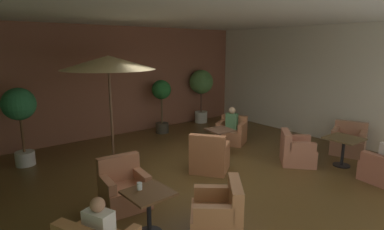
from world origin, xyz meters
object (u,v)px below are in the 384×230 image
armchair_front_right_south (296,151)px  potted_tree_mid_right (201,86)px  iced_drink_cup (140,186)px  armchair_front_left_north (218,216)px  cafe_table_front_left (149,204)px  patron_with_friend (99,225)px  patio_umbrella_tall_red (108,63)px  patron_blue_shirt (232,119)px  armchair_front_right_east (349,142)px  armchair_mid_center_east (210,157)px  armchair_mid_center_north (232,133)px  potted_tree_left_corner (162,98)px  potted_tree_mid_left (20,111)px  armchair_front_left_east (124,189)px  cafe_table_mid_center (220,137)px  cafe_table_front_right (344,144)px

armchair_front_right_south → potted_tree_mid_right: 4.92m
iced_drink_cup → armchair_front_left_north: bearing=-43.3°
cafe_table_front_left → patron_with_friend: patron_with_friend is taller
patio_umbrella_tall_red → patron_blue_shirt: (3.35, -0.80, -1.69)m
armchair_front_left_north → patio_umbrella_tall_red: patio_umbrella_tall_red is taller
armchair_front_left_north → armchair_front_right_east: 5.31m
iced_drink_cup → armchair_mid_center_east: bearing=25.8°
armchair_front_left_north → iced_drink_cup: armchair_front_left_north is taller
potted_tree_mid_right → patron_blue_shirt: 2.83m
armchair_mid_center_north → potted_tree_left_corner: (-1.02, 2.22, 0.88)m
armchair_front_left_north → armchair_front_right_east: armchair_front_left_north is taller
armchair_front_right_south → armchair_mid_center_east: 2.20m
armchair_front_right_south → patio_umbrella_tall_red: bearing=139.5°
patron_blue_shirt → potted_tree_mid_left: bearing=160.9°
armchair_front_left_east → patron_with_friend: patron_with_friend is taller
armchair_front_right_east → cafe_table_mid_center: (-2.79, 2.02, 0.17)m
potted_tree_mid_right → patron_with_friend: size_ratio=3.15×
armchair_front_left_north → patron_with_friend: bearing=171.3°
iced_drink_cup → armchair_mid_center_north: bearing=28.9°
armchair_front_left_north → armchair_front_right_east: size_ratio=1.05×
cafe_table_mid_center → armchair_mid_center_east: size_ratio=0.64×
armchair_front_left_east → potted_tree_mid_right: bearing=38.5°
patio_umbrella_tall_red → potted_tree_mid_right: 4.78m
armchair_front_right_east → potted_tree_left_corner: bearing=120.3°
armchair_mid_center_north → patron_blue_shirt: (-0.03, -0.02, 0.42)m
patron_blue_shirt → cafe_table_front_right: bearing=-74.5°
patron_with_friend → armchair_front_left_east: bearing=55.0°
patron_with_friend → cafe_table_front_right: bearing=0.2°
armchair_mid_center_north → armchair_front_left_east: bearing=-160.2°
armchair_front_left_east → potted_tree_left_corner: 4.98m
cafe_table_front_left → armchair_front_right_south: 4.36m
armchair_front_left_north → patio_umbrella_tall_red: 4.51m
cafe_table_front_left → armchair_mid_center_east: 2.69m
patio_umbrella_tall_red → patron_blue_shirt: patio_umbrella_tall_red is taller
cafe_table_front_left → patron_blue_shirt: bearing=30.7°
armchair_front_right_east → iced_drink_cup: (-6.14, 0.18, 0.44)m
cafe_table_mid_center → patron_with_friend: size_ratio=1.11×
cafe_table_front_left → potted_tree_left_corner: (3.27, 4.77, 0.67)m
armchair_mid_center_north → patio_umbrella_tall_red: (-3.39, 0.78, 2.11)m
cafe_table_front_right → armchair_mid_center_north: armchair_mid_center_north is taller
armchair_front_left_east → armchair_front_right_south: 4.29m
armchair_front_left_north → patron_with_friend: size_ratio=1.70×
armchair_front_left_north → patio_umbrella_tall_red: (0.11, 3.99, 2.10)m
cafe_table_front_right → cafe_table_mid_center: 2.97m
cafe_table_mid_center → patron_blue_shirt: size_ratio=1.02×
armchair_front_right_east → armchair_front_left_east: bearing=169.9°
armchair_mid_center_east → patio_umbrella_tall_red: size_ratio=0.42×
armchair_mid_center_east → armchair_front_left_east: bearing=-173.0°
armchair_mid_center_east → cafe_table_front_left: bearing=-150.8°
armchair_front_right_south → potted_tree_mid_right: potted_tree_mid_right is taller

